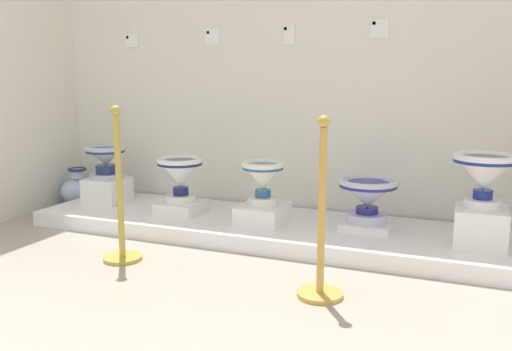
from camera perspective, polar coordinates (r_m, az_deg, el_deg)
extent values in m
cube|color=#A3998C|center=(2.49, -13.40, -17.13)|extent=(6.26, 5.93, 0.02)
cube|color=silver|center=(4.21, 3.82, 16.23)|extent=(4.46, 0.06, 3.13)
cube|color=white|center=(3.85, 1.16, -5.81)|extent=(3.63, 0.93, 0.11)
cube|color=white|center=(4.57, -16.22, -1.58)|extent=(0.32, 0.31, 0.21)
cylinder|color=#B3BACD|center=(4.55, -16.30, -0.03)|extent=(0.28, 0.28, 0.04)
cylinder|color=navy|center=(4.54, -16.34, 0.69)|extent=(0.18, 0.18, 0.07)
cone|color=#B3BACD|center=(4.52, -16.41, 2.03)|extent=(0.33, 0.33, 0.14)
cylinder|color=navy|center=(4.52, -16.44, 2.67)|extent=(0.32, 0.32, 0.03)
torus|color=#B3BACD|center=(4.52, -16.45, 2.92)|extent=(0.34, 0.34, 0.04)
cylinder|color=navy|center=(4.52, -16.45, 2.86)|extent=(0.23, 0.23, 0.01)
cube|color=white|center=(4.07, -8.34, -3.52)|extent=(0.32, 0.34, 0.09)
cylinder|color=white|center=(4.06, -8.37, -2.51)|extent=(0.24, 0.24, 0.05)
cylinder|color=navy|center=(4.05, -8.39, -1.70)|extent=(0.12, 0.12, 0.06)
cone|color=white|center=(4.02, -8.44, 0.20)|extent=(0.36, 0.36, 0.21)
cylinder|color=navy|center=(4.01, -8.47, 1.41)|extent=(0.35, 0.35, 0.03)
torus|color=white|center=(4.00, -8.48, 1.69)|extent=(0.37, 0.37, 0.04)
cylinder|color=navy|center=(4.00, -8.48, 1.62)|extent=(0.25, 0.25, 0.01)
cube|color=white|center=(3.76, 0.77, -4.26)|extent=(0.32, 0.39, 0.14)
cylinder|color=white|center=(3.73, 0.78, -2.83)|extent=(0.22, 0.22, 0.06)
cylinder|color=#255A8B|center=(3.72, 0.78, -1.99)|extent=(0.12, 0.12, 0.05)
cone|color=white|center=(3.70, 0.78, -0.17)|extent=(0.30, 0.30, 0.19)
cylinder|color=#255A8B|center=(3.69, 0.79, 0.94)|extent=(0.30, 0.30, 0.03)
torus|color=white|center=(3.68, 0.79, 1.25)|extent=(0.32, 0.32, 0.04)
cylinder|color=#255A8B|center=(3.68, 0.79, 1.17)|extent=(0.21, 0.21, 0.01)
cube|color=white|center=(3.69, 12.20, -5.44)|extent=(0.34, 0.32, 0.05)
cylinder|color=silver|center=(3.67, 12.23, -4.58)|extent=(0.28, 0.28, 0.06)
cylinder|color=navy|center=(3.66, 12.26, -3.77)|extent=(0.15, 0.15, 0.05)
cone|color=silver|center=(3.63, 12.33, -2.06)|extent=(0.41, 0.41, 0.18)
cylinder|color=navy|center=(3.62, 12.37, -1.00)|extent=(0.40, 0.40, 0.03)
torus|color=silver|center=(3.62, 12.38, -0.69)|extent=(0.41, 0.41, 0.04)
cylinder|color=navy|center=(3.62, 12.38, -0.77)|extent=(0.28, 0.28, 0.01)
cube|color=white|center=(3.52, 23.69, -5.23)|extent=(0.31, 0.34, 0.24)
cylinder|color=white|center=(3.49, 23.87, -2.86)|extent=(0.23, 0.23, 0.06)
cylinder|color=navy|center=(3.48, 23.94, -1.93)|extent=(0.12, 0.12, 0.06)
cone|color=white|center=(3.46, 24.09, 0.21)|extent=(0.38, 0.38, 0.21)
cylinder|color=navy|center=(3.44, 24.19, 1.57)|extent=(0.37, 0.37, 0.03)
torus|color=white|center=(3.44, 24.22, 1.90)|extent=(0.39, 0.39, 0.04)
cylinder|color=navy|center=(3.44, 24.21, 1.81)|extent=(0.27, 0.27, 0.01)
cube|color=white|center=(4.84, -13.68, 14.36)|extent=(0.13, 0.01, 0.11)
cube|color=slate|center=(4.87, -14.13, 14.71)|extent=(0.02, 0.01, 0.02)
cube|color=white|center=(4.43, -4.84, 15.11)|extent=(0.13, 0.01, 0.13)
cube|color=slate|center=(4.45, -5.36, 15.58)|extent=(0.02, 0.01, 0.02)
cube|color=white|center=(4.17, 3.71, 15.40)|extent=(0.09, 0.01, 0.15)
cube|color=#5B9E4C|center=(4.19, 3.30, 16.02)|extent=(0.02, 0.01, 0.02)
cube|color=white|center=(4.01, 13.63, 15.61)|extent=(0.13, 0.01, 0.14)
cube|color=#5B9E4C|center=(4.02, 13.02, 16.21)|extent=(0.02, 0.01, 0.02)
cylinder|color=navy|center=(5.01, -19.08, -3.10)|extent=(0.17, 0.17, 0.03)
ellipsoid|color=#AEC4E8|center=(4.99, -19.17, -1.61)|extent=(0.31, 0.31, 0.24)
cylinder|color=#AEC4E8|center=(4.96, -19.27, 0.19)|extent=(0.13, 0.13, 0.08)
torus|color=navy|center=(4.95, -19.30, 0.65)|extent=(0.17, 0.17, 0.02)
cylinder|color=gold|center=(3.45, -14.62, -8.86)|extent=(0.25, 0.25, 0.02)
cylinder|color=gold|center=(3.33, -14.98, -1.29)|extent=(0.04, 0.04, 0.90)
sphere|color=gold|center=(3.27, -15.37, 7.01)|extent=(0.06, 0.06, 0.06)
cylinder|color=gold|center=(2.83, 7.12, -12.95)|extent=(0.25, 0.25, 0.02)
cylinder|color=gold|center=(2.68, 7.33, -4.05)|extent=(0.04, 0.04, 0.88)
sphere|color=gold|center=(2.61, 7.56, 5.99)|extent=(0.06, 0.06, 0.06)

